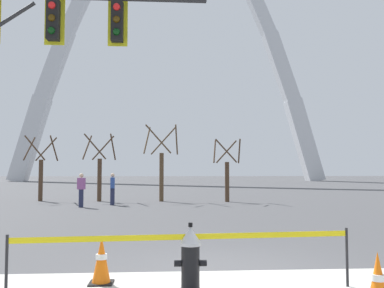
{
  "coord_description": "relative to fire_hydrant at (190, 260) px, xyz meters",
  "views": [
    {
      "loc": [
        -1.02,
        -7.32,
        1.73
      ],
      "look_at": [
        -0.19,
        5.0,
        2.5
      ],
      "focal_mm": 39.77,
      "sensor_mm": 36.0,
      "label": 1
    }
  ],
  "objects": [
    {
      "name": "traffic_cone_by_hydrant",
      "position": [
        2.26,
        -0.93,
        -0.11
      ],
      "size": [
        0.36,
        0.36,
        0.73
      ],
      "color": "black",
      "rests_on": "ground"
    },
    {
      "name": "ground_plane",
      "position": [
        0.63,
        1.23,
        -0.47
      ],
      "size": [
        240.0,
        240.0,
        0.0
      ],
      "primitive_type": "plane",
      "color": "#474749"
    },
    {
      "name": "caution_tape_barrier",
      "position": [
        -0.06,
        -0.01,
        0.13
      ],
      "size": [
        4.86,
        0.41,
        0.87
      ],
      "color": "#232326",
      "rests_on": "ground"
    },
    {
      "name": "pedestrian_walking_left",
      "position": [
        -4.25,
        14.29,
        0.35
      ],
      "size": [
        0.39,
        0.32,
        1.59
      ],
      "color": "#232847",
      "rests_on": "ground"
    },
    {
      "name": "tree_center_right",
      "position": [
        3.12,
        17.3,
        1.07
      ],
      "size": [
        1.61,
        1.62,
        3.46
      ],
      "color": "#473323",
      "rests_on": "ground"
    },
    {
      "name": "fire_hydrant",
      "position": [
        0.0,
        0.0,
        0.0
      ],
      "size": [
        0.46,
        0.48,
        0.99
      ],
      "color": "black",
      "rests_on": "ground"
    },
    {
      "name": "tree_left_mid",
      "position": [
        -3.97,
        18.11,
        1.2
      ],
      "size": [
        1.74,
        1.75,
        3.76
      ],
      "color": "#473323",
      "rests_on": "ground"
    },
    {
      "name": "traffic_cone_mid_sidewalk",
      "position": [
        -1.33,
        0.58,
        -0.11
      ],
      "size": [
        0.36,
        0.36,
        0.73
      ],
      "color": "black",
      "rests_on": "ground"
    },
    {
      "name": "monument_arch",
      "position": [
        0.63,
        62.69,
        20.3
      ],
      "size": [
        50.6,
        2.57,
        47.54
      ],
      "color": "silver",
      "rests_on": "ground"
    },
    {
      "name": "tree_center_left",
      "position": [
        -0.5,
        17.91,
        1.43
      ],
      "size": [
        1.96,
        1.97,
        4.26
      ],
      "color": "brown",
      "rests_on": "ground"
    },
    {
      "name": "tree_far_left",
      "position": [
        -7.33,
        18.57,
        1.17
      ],
      "size": [
        1.71,
        1.72,
        3.68
      ],
      "color": "#473323",
      "rests_on": "ground"
    },
    {
      "name": "pedestrian_standing_center",
      "position": [
        -2.93,
        15.45,
        0.35
      ],
      "size": [
        0.22,
        0.35,
        1.59
      ],
      "color": "#232847",
      "rests_on": "ground"
    },
    {
      "name": "traffic_signal_gantry",
      "position": [
        -3.88,
        3.28,
        3.8
      ],
      "size": [
        6.42,
        0.44,
        6.0
      ],
      "color": "#232326",
      "rests_on": "ground"
    }
  ]
}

